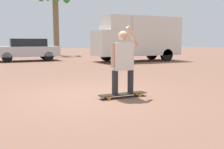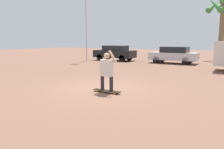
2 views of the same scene
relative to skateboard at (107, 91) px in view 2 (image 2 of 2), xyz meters
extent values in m
plane|color=brown|center=(-0.60, 0.48, -0.07)|extent=(80.00, 80.00, 0.00)
cube|color=black|center=(0.00, 0.00, 0.01)|extent=(1.15, 0.25, 0.02)
cylinder|color=orange|center=(-0.39, -0.10, -0.04)|extent=(0.07, 0.03, 0.07)
cylinder|color=orange|center=(-0.39, 0.10, -0.04)|extent=(0.07, 0.03, 0.07)
cylinder|color=orange|center=(0.39, -0.10, -0.04)|extent=(0.07, 0.03, 0.07)
cylinder|color=orange|center=(0.39, 0.10, -0.04)|extent=(0.07, 0.03, 0.07)
cylinder|color=#28282D|center=(-0.20, 0.00, 0.29)|extent=(0.14, 0.14, 0.55)
cylinder|color=#28282D|center=(0.20, 0.00, 0.29)|extent=(0.14, 0.14, 0.55)
cube|color=silver|center=(0.00, 0.00, 0.88)|extent=(0.45, 0.22, 0.63)
sphere|color=tan|center=(0.00, 0.00, 1.34)|extent=(0.22, 0.22, 0.22)
cylinder|color=tan|center=(-0.25, 0.00, 0.91)|extent=(0.09, 0.09, 0.56)
cylinder|color=tan|center=(0.25, 0.00, 1.33)|extent=(0.36, 0.09, 0.46)
cylinder|color=black|center=(-2.05, 11.44, 0.24)|extent=(0.62, 0.22, 0.62)
cylinder|color=black|center=(-2.05, 12.99, 0.24)|extent=(0.62, 0.22, 0.62)
cylinder|color=black|center=(0.45, 11.44, 0.24)|extent=(0.62, 0.22, 0.62)
cylinder|color=black|center=(0.45, 12.99, 0.24)|extent=(0.62, 0.22, 0.62)
cube|color=#BCBCC1|center=(-0.80, 12.22, 0.56)|extent=(4.03, 1.78, 0.64)
cube|color=black|center=(-0.70, 12.22, 1.13)|extent=(2.22, 1.56, 0.50)
cylinder|color=black|center=(-7.86, 11.21, 0.24)|extent=(0.63, 0.22, 0.63)
cylinder|color=black|center=(-7.86, 12.70, 0.24)|extent=(0.63, 0.22, 0.63)
cylinder|color=black|center=(-5.33, 11.21, 0.24)|extent=(0.63, 0.22, 0.63)
cylinder|color=black|center=(-5.33, 12.70, 0.24)|extent=(0.63, 0.22, 0.63)
cube|color=black|center=(-6.59, 11.96, 0.60)|extent=(4.09, 1.72, 0.71)
cube|color=black|center=(-6.49, 11.96, 1.18)|extent=(2.25, 1.51, 0.47)
cylinder|color=brown|center=(2.41, 17.94, 2.86)|extent=(0.51, 0.51, 5.86)
sphere|color=brown|center=(2.41, 17.94, 5.79)|extent=(0.82, 0.82, 0.82)
cone|color=#387F38|center=(1.44, 18.37, 5.45)|extent=(1.40, 2.16, 1.63)
cone|color=#387F38|center=(1.72, 17.15, 5.39)|extent=(1.91, 1.77, 1.78)
cylinder|color=#B7B7BC|center=(-8.37, 9.72, 3.41)|extent=(0.09, 0.09, 6.96)
camera|label=1|loc=(-2.59, -5.03, 1.22)|focal=40.00mm
camera|label=2|loc=(4.34, -6.91, 1.90)|focal=35.00mm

